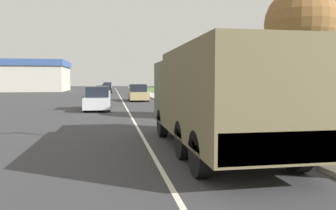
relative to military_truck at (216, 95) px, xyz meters
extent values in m
plane|color=#38383A|center=(-1.89, 27.93, -1.69)|extent=(180.00, 180.00, 0.00)
cube|color=silver|center=(-1.89, 27.93, -1.68)|extent=(0.12, 120.00, 0.00)
cube|color=beige|center=(2.61, 27.93, -1.63)|extent=(1.80, 120.00, 0.12)
cube|color=#4C7538|center=(7.01, 27.93, -1.68)|extent=(7.00, 120.00, 0.02)
cube|color=#545B3D|center=(0.00, 2.94, -0.02)|extent=(2.59, 2.22, 2.25)
cube|color=brown|center=(0.00, -1.03, 0.07)|extent=(2.59, 5.72, 2.44)
cube|color=#545B3D|center=(0.00, -3.84, -0.80)|extent=(2.46, 0.10, 0.60)
cube|color=red|center=(-0.97, -3.86, -0.60)|extent=(0.12, 0.06, 0.12)
cube|color=red|center=(0.97, -3.86, -0.60)|extent=(0.12, 0.06, 0.12)
cylinder|color=black|center=(-1.14, 2.83, -1.17)|extent=(0.30, 1.03, 1.03)
cylinder|color=black|center=(1.14, 2.83, -1.17)|extent=(0.30, 1.03, 1.03)
cylinder|color=black|center=(-1.14, -2.46, -1.17)|extent=(0.30, 1.03, 1.03)
cylinder|color=black|center=(1.14, -2.46, -1.17)|extent=(0.30, 1.03, 1.03)
cylinder|color=black|center=(-1.14, -0.74, -1.17)|extent=(0.30, 1.03, 1.03)
cylinder|color=black|center=(1.14, -0.74, -1.17)|extent=(0.30, 1.03, 1.03)
cube|color=silver|center=(-3.99, 14.75, -1.14)|extent=(1.77, 4.87, 0.74)
cube|color=black|center=(-3.99, 14.84, -0.39)|extent=(1.56, 2.19, 0.75)
cylinder|color=black|center=(-4.77, 16.30, -1.37)|extent=(0.20, 0.64, 0.64)
cylinder|color=black|center=(-3.20, 16.30, -1.37)|extent=(0.20, 0.64, 0.64)
cylinder|color=black|center=(-4.77, 13.19, -1.37)|extent=(0.20, 0.64, 0.64)
cylinder|color=black|center=(-3.20, 13.19, -1.37)|extent=(0.20, 0.64, 0.64)
cube|color=tan|center=(-0.27, 24.83, -1.13)|extent=(1.90, 4.68, 0.77)
cube|color=black|center=(-0.27, 24.92, -0.35)|extent=(1.67, 2.11, 0.77)
cylinder|color=black|center=(-1.12, 26.32, -1.37)|extent=(0.20, 0.64, 0.64)
cylinder|color=black|center=(0.58, 26.32, -1.37)|extent=(0.20, 0.64, 0.64)
cylinder|color=black|center=(-1.12, 23.33, -1.37)|extent=(0.20, 0.64, 0.64)
cylinder|color=black|center=(0.58, 23.33, -1.37)|extent=(0.20, 0.64, 0.64)
cube|color=#B7BABF|center=(-4.07, 34.01, -1.20)|extent=(1.86, 4.01, 0.63)
cube|color=black|center=(-4.07, 34.09, -0.56)|extent=(1.63, 1.80, 0.66)
cylinder|color=black|center=(-4.90, 35.29, -1.37)|extent=(0.20, 0.64, 0.64)
cylinder|color=black|center=(-3.24, 35.29, -1.37)|extent=(0.20, 0.64, 0.64)
cylinder|color=black|center=(-4.90, 32.73, -1.37)|extent=(0.20, 0.64, 0.64)
cylinder|color=black|center=(-3.24, 32.73, -1.37)|extent=(0.20, 0.64, 0.64)
cube|color=black|center=(-3.76, 48.56, -1.19)|extent=(1.77, 4.47, 0.64)
cube|color=black|center=(-3.76, 48.65, -0.54)|extent=(1.56, 2.01, 0.67)
cylinder|color=black|center=(-4.55, 49.99, -1.37)|extent=(0.20, 0.64, 0.64)
cylinder|color=black|center=(-2.97, 49.99, -1.37)|extent=(0.20, 0.64, 0.64)
cylinder|color=black|center=(-4.55, 47.13, -1.37)|extent=(0.20, 0.64, 0.64)
cylinder|color=black|center=(-2.97, 47.13, -1.37)|extent=(0.20, 0.64, 0.64)
cube|color=#B7BABF|center=(-3.79, 61.18, -1.12)|extent=(1.87, 4.39, 0.78)
cube|color=black|center=(-3.79, 61.27, -0.33)|extent=(1.64, 1.98, 0.79)
cylinder|color=black|center=(-4.62, 62.58, -1.37)|extent=(0.20, 0.64, 0.64)
cylinder|color=black|center=(-2.95, 62.58, -1.37)|extent=(0.20, 0.64, 0.64)
cylinder|color=black|center=(-4.62, 59.77, -1.37)|extent=(0.20, 0.64, 0.64)
cylinder|color=black|center=(-2.95, 59.77, -1.37)|extent=(0.20, 0.64, 0.64)
cube|color=black|center=(5.24, 2.63, -0.13)|extent=(1.87, 2.43, 0.65)
cylinder|color=black|center=(4.34, 2.86, -1.29)|extent=(0.24, 0.76, 0.76)
cylinder|color=black|center=(6.14, 2.86, -1.29)|extent=(0.24, 0.76, 0.76)
cylinder|color=brown|center=(6.28, 5.90, 0.33)|extent=(0.38, 0.38, 3.99)
sphere|color=brown|center=(6.28, 5.90, 3.28)|extent=(3.49, 3.49, 3.49)
cube|color=beige|center=(-18.98, 60.40, 0.73)|extent=(13.84, 13.23, 4.84)
cube|color=#385693|center=(-18.98, 60.40, 3.76)|extent=(14.39, 13.76, 1.21)
camera|label=1|loc=(-3.03, -9.24, 0.41)|focal=35.00mm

